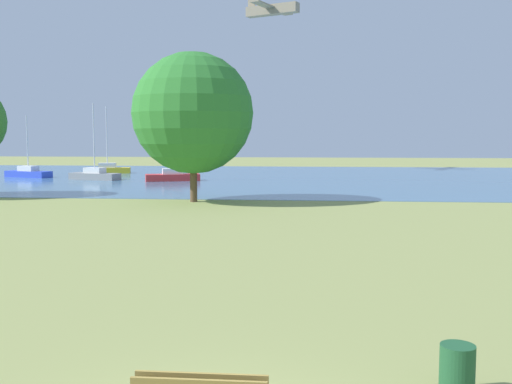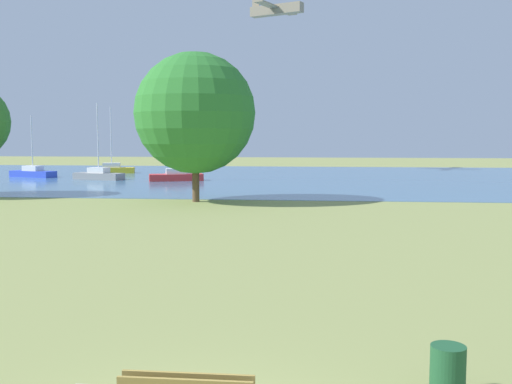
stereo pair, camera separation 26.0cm
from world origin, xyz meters
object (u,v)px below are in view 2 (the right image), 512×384
object	(u,v)px
litter_bin	(448,370)
sailboat_gray	(99,175)
tree_west_far	(195,113)
sailboat_yellow	(112,169)
sailboat_blue	(33,173)
sailboat_red	(176,176)
light_aircraft	(276,10)

from	to	relation	value
litter_bin	sailboat_gray	distance (m)	49.13
litter_bin	tree_west_far	xyz separation A→B (m)	(-9.60, 26.73, 5.06)
sailboat_gray	tree_west_far	xyz separation A→B (m)	(12.67, -17.06, 5.00)
litter_bin	sailboat_gray	size ratio (longest dim) A/B	0.11
sailboat_yellow	sailboat_gray	bearing A→B (deg)	-77.90
litter_bin	sailboat_blue	size ratio (longest dim) A/B	0.13
sailboat_blue	sailboat_red	bearing A→B (deg)	-12.11
sailboat_yellow	tree_west_far	xyz separation A→B (m)	(14.59, -26.00, 5.00)
tree_west_far	sailboat_red	bearing A→B (deg)	107.57
litter_bin	light_aircraft	xyz separation A→B (m)	(-6.95, 59.81, 17.95)
sailboat_gray	sailboat_yellow	world-z (taller)	sailboat_yellow
sailboat_yellow	sailboat_blue	world-z (taller)	sailboat_yellow
sailboat_gray	sailboat_blue	xyz separation A→B (m)	(-7.61, 2.47, -0.01)
litter_bin	sailboat_blue	bearing A→B (deg)	122.85
sailboat_red	sailboat_blue	size ratio (longest dim) A/B	1.20
sailboat_gray	light_aircraft	xyz separation A→B (m)	(15.32, 16.02, 17.88)
sailboat_gray	light_aircraft	distance (m)	28.48
sailboat_yellow	sailboat_red	xyz separation A→B (m)	(9.43, -9.72, 0.00)
sailboat_blue	light_aircraft	xyz separation A→B (m)	(22.93, 13.55, 17.89)
light_aircraft	sailboat_red	bearing A→B (deg)	-114.93
sailboat_red	tree_west_far	bearing A→B (deg)	-72.43
sailboat_gray	sailboat_blue	bearing A→B (deg)	162.01
litter_bin	sailboat_yellow	distance (m)	58.01
sailboat_yellow	sailboat_red	bearing A→B (deg)	-45.85
sailboat_yellow	light_aircraft	bearing A→B (deg)	22.32
sailboat_gray	tree_west_far	world-z (taller)	tree_west_far
sailboat_gray	sailboat_red	distance (m)	7.55
sailboat_gray	sailboat_yellow	distance (m)	9.15
sailboat_gray	light_aircraft	world-z (taller)	light_aircraft
sailboat_red	sailboat_blue	world-z (taller)	sailboat_red
litter_bin	tree_west_far	world-z (taller)	tree_west_far
litter_bin	sailboat_gray	bearing A→B (deg)	116.95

